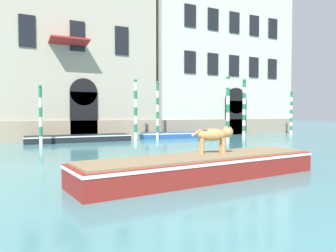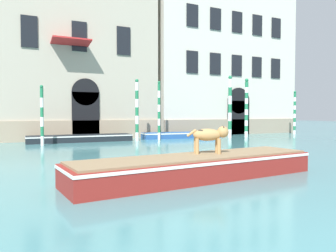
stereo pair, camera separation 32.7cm
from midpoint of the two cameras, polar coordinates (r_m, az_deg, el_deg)
palazzo_left at (r=27.42m, az=-17.18°, el=16.21°), size 11.99×7.40×17.12m
palazzo_right at (r=32.18m, az=7.75°, el=10.68°), size 14.01×6.13×13.24m
boat_foreground at (r=9.60m, az=5.08°, el=-6.97°), size 7.76×2.43×0.68m
dog_on_deck at (r=9.96m, az=7.24°, el=-1.59°), size 1.22×0.69×0.85m
boat_moored_near_palazzo at (r=22.29m, az=-15.65°, el=-2.06°), size 6.75×1.73×0.45m
boat_moored_far at (r=24.79m, az=1.61°, el=-1.56°), size 6.08×2.23×0.43m
mooring_pole_0 at (r=23.28m, az=-2.24°, el=2.77°), size 0.20×0.20×4.15m
mooring_pole_1 at (r=26.67m, az=12.77°, el=3.17°), size 0.28×0.28×4.61m
mooring_pole_2 at (r=20.15m, az=-21.74°, el=1.76°), size 0.19×0.19×3.51m
mooring_pole_3 at (r=31.03m, az=20.40°, el=2.23°), size 0.21×0.21×3.83m
mooring_pole_4 at (r=22.36m, az=-6.09°, el=2.85°), size 0.24×0.24×4.20m
mooring_pole_5 at (r=25.39m, az=10.03°, el=3.37°), size 0.28×0.28×4.73m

